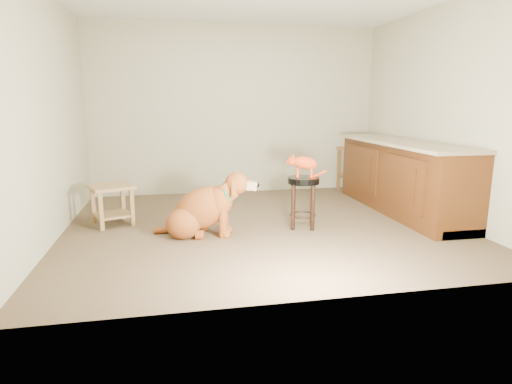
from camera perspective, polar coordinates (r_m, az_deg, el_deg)
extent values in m
cube|color=#4F3E2B|center=(5.08, 0.83, -4.44)|extent=(4.50, 4.00, 0.01)
cube|color=#A29E82|center=(6.85, -2.69, 10.79)|extent=(4.50, 0.04, 2.60)
cube|color=#A29E82|center=(2.96, 9.13, 9.28)|extent=(4.50, 0.04, 2.60)
cube|color=#A29E82|center=(4.93, -26.02, 9.22)|extent=(0.04, 4.00, 2.60)
cube|color=#A29E82|center=(5.79, 23.56, 9.64)|extent=(0.04, 4.00, 2.60)
cube|color=#47230C|center=(5.96, 18.89, 1.78)|extent=(0.60, 2.50, 0.90)
cube|color=gray|center=(5.88, 18.94, 6.29)|extent=(0.70, 2.56, 0.04)
cube|color=black|center=(6.06, 18.97, -1.93)|extent=(0.52, 2.50, 0.10)
cube|color=#47230C|center=(5.33, 18.95, 1.20)|extent=(0.02, 0.90, 0.62)
cube|color=#47230C|center=(6.29, 13.96, 3.03)|extent=(0.02, 0.90, 0.62)
cube|color=#3A1C0A|center=(5.32, 18.83, 1.19)|extent=(0.02, 0.60, 0.40)
cube|color=#3A1C0A|center=(6.28, 13.86, 3.03)|extent=(0.02, 0.60, 0.40)
cylinder|color=black|center=(5.07, 7.52, -1.54)|extent=(0.04, 0.04, 0.52)
cylinder|color=black|center=(5.07, 5.03, -1.49)|extent=(0.04, 0.04, 0.52)
cylinder|color=black|center=(4.85, 7.58, -2.14)|extent=(0.04, 0.04, 0.52)
cylinder|color=black|center=(4.85, 4.97, -2.08)|extent=(0.04, 0.04, 0.52)
torus|color=black|center=(4.98, 6.25, -3.04)|extent=(0.38, 0.38, 0.02)
cylinder|color=black|center=(4.90, 6.35, 1.56)|extent=(0.36, 0.36, 0.07)
cube|color=brown|center=(7.36, 13.14, 3.02)|extent=(0.04, 0.04, 0.67)
cube|color=brown|center=(7.24, 10.96, 2.96)|extent=(0.04, 0.04, 0.67)
cube|color=brown|center=(7.09, 14.22, 2.64)|extent=(0.04, 0.04, 0.67)
cube|color=brown|center=(6.96, 11.97, 2.57)|extent=(0.04, 0.04, 0.67)
cube|color=brown|center=(7.12, 12.70, 5.62)|extent=(0.39, 0.39, 0.04)
cube|color=olive|center=(5.54, -17.32, -1.25)|extent=(0.06, 0.06, 0.44)
cube|color=olive|center=(5.45, -20.87, -1.69)|extent=(0.06, 0.06, 0.44)
cube|color=olive|center=(5.21, -16.19, -1.99)|extent=(0.06, 0.06, 0.44)
cube|color=olive|center=(5.12, -19.96, -2.48)|extent=(0.06, 0.06, 0.44)
cube|color=olive|center=(5.28, -18.76, 0.68)|extent=(0.60, 0.60, 0.04)
cube|color=olive|center=(5.35, -18.52, -2.85)|extent=(0.51, 0.51, 0.03)
ellipsoid|color=brown|center=(4.88, -9.08, -3.36)|extent=(0.43, 0.38, 0.34)
ellipsoid|color=brown|center=(4.62, -9.70, -4.25)|extent=(0.43, 0.38, 0.34)
cylinder|color=brown|center=(4.90, -6.94, -4.63)|extent=(0.11, 0.12, 0.10)
cylinder|color=brown|center=(4.60, -7.51, -5.74)|extent=(0.11, 0.12, 0.10)
ellipsoid|color=brown|center=(4.68, -7.29, -2.22)|extent=(0.83, 0.56, 0.68)
ellipsoid|color=brown|center=(4.64, -4.88, -1.24)|extent=(0.35, 0.37, 0.35)
cylinder|color=brown|center=(4.77, -4.22, -3.08)|extent=(0.11, 0.11, 0.40)
cylinder|color=brown|center=(4.59, -4.45, -3.68)|extent=(0.11, 0.11, 0.40)
sphere|color=brown|center=(4.81, -3.81, -5.07)|extent=(0.10, 0.10, 0.10)
sphere|color=brown|center=(4.63, -4.03, -5.75)|extent=(0.10, 0.10, 0.10)
cylinder|color=brown|center=(4.61, -3.87, 0.02)|extent=(0.28, 0.23, 0.25)
ellipsoid|color=brown|center=(4.58, -2.58, 1.17)|extent=(0.30, 0.28, 0.24)
cube|color=tan|center=(4.58, -0.87, 0.91)|extent=(0.18, 0.12, 0.11)
sphere|color=black|center=(4.57, 0.11, 0.97)|extent=(0.06, 0.06, 0.06)
cube|color=brown|center=(4.70, -2.74, 1.04)|extent=(0.07, 0.07, 0.18)
cube|color=brown|center=(4.48, -2.94, 0.52)|extent=(0.07, 0.07, 0.18)
torus|color=#0D6C46|center=(4.61, -3.87, -0.11)|extent=(0.18, 0.25, 0.21)
cylinder|color=#D8BF4C|center=(4.62, -3.21, -1.00)|extent=(0.02, 0.05, 0.05)
cylinder|color=brown|center=(4.88, -11.65, -4.95)|extent=(0.32, 0.11, 0.07)
ellipsoid|color=#A93410|center=(4.87, 6.59, 3.89)|extent=(0.31, 0.21, 0.18)
cylinder|color=#A93410|center=(4.92, 5.56, 2.69)|extent=(0.03, 0.03, 0.11)
sphere|color=#A93410|center=(4.93, 5.55, 2.20)|extent=(0.04, 0.04, 0.04)
cylinder|color=#A93410|center=(4.84, 5.55, 2.55)|extent=(0.03, 0.03, 0.11)
sphere|color=#A93410|center=(4.85, 5.54, 2.05)|extent=(0.04, 0.04, 0.04)
cylinder|color=#A93410|center=(4.92, 7.37, 2.65)|extent=(0.03, 0.03, 0.11)
sphere|color=#A93410|center=(4.93, 7.35, 2.16)|extent=(0.04, 0.04, 0.04)
cylinder|color=#A93410|center=(4.85, 7.38, 2.51)|extent=(0.03, 0.03, 0.11)
sphere|color=#A93410|center=(4.85, 7.37, 2.01)|extent=(0.04, 0.04, 0.04)
sphere|color=#A93410|center=(4.86, 4.82, 4.14)|extent=(0.10, 0.10, 0.10)
sphere|color=#A93410|center=(4.87, 4.30, 4.03)|extent=(0.04, 0.04, 0.04)
sphere|color=brown|center=(4.87, 4.11, 4.03)|extent=(0.02, 0.02, 0.02)
cone|color=#A93410|center=(4.89, 4.96, 4.83)|extent=(0.06, 0.06, 0.05)
cone|color=#C66B60|center=(4.89, 4.93, 4.80)|extent=(0.03, 0.03, 0.03)
cone|color=#A93410|center=(4.82, 4.94, 4.74)|extent=(0.06, 0.06, 0.05)
cone|color=#C66B60|center=(4.83, 4.92, 4.71)|extent=(0.03, 0.03, 0.03)
cylinder|color=#A93410|center=(4.93, 8.23, 2.29)|extent=(0.22, 0.06, 0.10)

